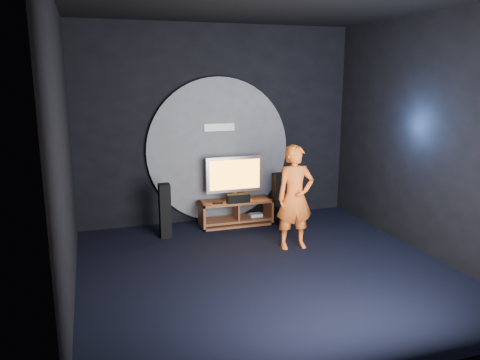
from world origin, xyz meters
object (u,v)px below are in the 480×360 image
object	(u,v)px
player	(295,197)
tower_speaker_right	(278,198)
tower_speaker_left	(165,211)
media_console	(236,214)
subwoofer	(284,214)
tv	(235,176)

from	to	relation	value
player	tower_speaker_right	bearing A→B (deg)	81.72
tower_speaker_left	player	size ratio (longest dim) A/B	0.56
media_console	tower_speaker_right	distance (m)	0.82
tower_speaker_right	subwoofer	size ratio (longest dim) A/B	2.74
tv	media_console	bearing A→B (deg)	-83.61
tower_speaker_left	player	bearing A→B (deg)	-30.76
tv	tower_speaker_right	xyz separation A→B (m)	(0.78, -0.16, -0.42)
tv	subwoofer	xyz separation A→B (m)	(0.85, -0.25, -0.71)
tower_speaker_left	media_console	bearing A→B (deg)	12.02
tower_speaker_right	player	xyz separation A→B (m)	(-0.26, -1.27, 0.35)
tower_speaker_right	player	bearing A→B (deg)	-101.52
tv	subwoofer	size ratio (longest dim) A/B	3.13
media_console	subwoofer	size ratio (longest dim) A/B	3.91
subwoofer	tower_speaker_left	bearing A→B (deg)	-177.42
tv	tower_speaker_left	bearing A→B (deg)	-165.12
tv	subwoofer	distance (m)	1.14
media_console	subwoofer	distance (m)	0.86
tower_speaker_right	subwoofer	world-z (taller)	tower_speaker_right
tv	subwoofer	world-z (taller)	tv
media_console	subwoofer	world-z (taller)	media_console
tower_speaker_right	tower_speaker_left	bearing A→B (deg)	-174.86
tower_speaker_right	subwoofer	xyz separation A→B (m)	(0.07, -0.09, -0.29)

